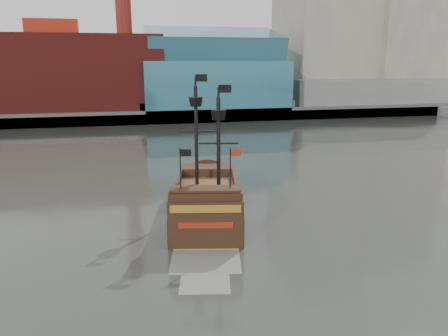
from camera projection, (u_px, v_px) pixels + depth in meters
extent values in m
plane|color=#2C2F2A|center=(284.00, 265.00, 26.85)|extent=(400.00, 400.00, 0.00)
cube|color=slate|center=(159.00, 104.00, 113.59)|extent=(220.00, 60.00, 2.00)
cube|color=#4C4C49|center=(171.00, 117.00, 85.63)|extent=(220.00, 1.00, 2.60)
cube|color=maroon|center=(56.00, 74.00, 87.83)|extent=(42.00, 18.00, 15.00)
cube|color=#306C81|center=(213.00, 85.00, 93.53)|extent=(30.00, 16.00, 10.00)
cube|color=#A99D8C|center=(326.00, 5.00, 105.18)|extent=(20.00, 22.00, 46.00)
cube|color=#A8A08D|center=(401.00, 23.00, 106.29)|extent=(18.00, 18.00, 38.00)
cube|color=#A99D8C|center=(333.00, 2.00, 122.71)|extent=(24.00, 20.00, 52.00)
cube|color=slate|center=(382.00, 93.00, 98.52)|extent=(40.00, 6.00, 6.00)
cube|color=#306C81|center=(213.00, 46.00, 91.59)|extent=(28.00, 14.94, 8.78)
cube|color=slate|center=(445.00, 92.00, 120.56)|extent=(4.00, 4.00, 3.00)
cube|color=black|center=(207.00, 209.00, 35.03)|extent=(7.47, 13.09, 2.67)
cube|color=#463119|center=(207.00, 191.00, 34.67)|extent=(6.72, 11.78, 0.31)
cube|color=black|center=(207.00, 171.00, 39.36)|extent=(4.76, 3.28, 1.03)
cube|color=black|center=(206.00, 203.00, 29.31)|extent=(5.10, 2.58, 1.85)
cube|color=black|center=(206.00, 232.00, 28.79)|extent=(4.98, 1.25, 4.11)
cube|color=#A77320|center=(206.00, 209.00, 28.26)|extent=(4.54, 1.00, 0.51)
cube|color=maroon|center=(206.00, 225.00, 28.53)|extent=(3.54, 0.79, 0.41)
cylinder|color=black|center=(196.00, 136.00, 35.14)|extent=(0.34, 0.34, 8.01)
cylinder|color=black|center=(219.00, 148.00, 31.98)|extent=(0.34, 0.34, 7.39)
cone|color=black|center=(196.00, 102.00, 34.47)|extent=(1.33, 1.33, 0.72)
cone|color=black|center=(218.00, 115.00, 31.38)|extent=(1.33, 1.33, 0.72)
cube|color=black|center=(201.00, 78.00, 34.04)|extent=(0.91, 0.21, 0.56)
cube|color=black|center=(225.00, 89.00, 30.95)|extent=(0.91, 0.21, 0.56)
cube|color=gray|center=(206.00, 260.00, 27.42)|extent=(5.01, 4.49, 0.02)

